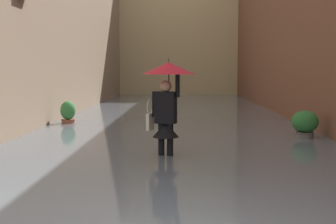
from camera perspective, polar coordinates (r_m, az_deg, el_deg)
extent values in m
plane|color=gray|center=(16.42, 0.94, -0.98)|extent=(63.51, 63.51, 0.00)
cube|color=slate|center=(16.41, 0.94, -0.66)|extent=(8.15, 31.40, 0.19)
cube|color=tan|center=(30.02, 1.31, 10.27)|extent=(10.95, 1.80, 8.74)
cube|color=#2D2319|center=(8.86, -0.83, -6.16)|extent=(0.18, 0.26, 0.10)
cylinder|color=black|center=(8.79, -0.83, -3.62)|extent=(0.15, 0.15, 0.69)
cube|color=#2D2319|center=(8.80, 0.29, -6.24)|extent=(0.18, 0.26, 0.10)
cylinder|color=black|center=(8.73, 0.29, -3.68)|extent=(0.15, 0.15, 0.69)
cube|color=black|center=(8.68, -0.27, 0.56)|extent=(0.43, 0.32, 0.60)
cone|color=black|center=(8.73, -0.27, -2.18)|extent=(0.62, 0.62, 0.28)
sphere|color=tan|center=(8.66, -0.28, 3.20)|extent=(0.22, 0.22, 0.22)
cylinder|color=black|center=(8.58, 1.18, 3.30)|extent=(0.10, 0.10, 0.44)
cylinder|color=black|center=(8.75, -1.70, 0.98)|extent=(0.10, 0.10, 0.48)
cylinder|color=black|center=(8.63, 0.10, 3.96)|extent=(0.02, 0.02, 0.44)
cone|color=red|center=(8.63, 0.10, 5.40)|extent=(0.99, 0.99, 0.22)
cylinder|color=black|center=(8.63, 0.10, 6.33)|extent=(0.01, 0.01, 0.08)
cube|color=beige|center=(8.80, -2.23, -1.21)|extent=(0.14, 0.29, 0.32)
torus|color=beige|center=(8.77, -2.23, 0.61)|extent=(0.11, 0.29, 0.30)
cylinder|color=#9E563D|center=(14.22, -12.15, -1.52)|extent=(0.39, 0.39, 0.29)
torus|color=brown|center=(14.20, -12.17, -0.94)|extent=(0.42, 0.42, 0.04)
ellipsoid|color=#387F3D|center=(14.17, -12.19, 0.20)|extent=(0.45, 0.45, 0.57)
cylinder|color=#66605B|center=(11.57, 16.43, -3.16)|extent=(0.40, 0.40, 0.30)
torus|color=#56524E|center=(11.55, 16.45, -2.43)|extent=(0.44, 0.44, 0.04)
ellipsoid|color=#2D7033|center=(11.51, 16.49, -1.14)|extent=(0.64, 0.64, 0.53)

